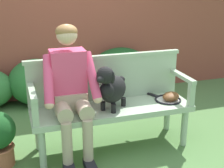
# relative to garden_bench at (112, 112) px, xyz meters

# --- Properties ---
(ground_plane) EXTENTS (40.00, 40.00, 0.00)m
(ground_plane) POSITION_rel_garden_bench_xyz_m (0.00, 0.00, -0.41)
(ground_plane) COLOR #4C753D
(brick_garden_fence) EXTENTS (8.00, 0.30, 2.07)m
(brick_garden_fence) POSITION_rel_garden_bench_xyz_m (0.00, 1.86, 0.62)
(brick_garden_fence) COLOR brown
(brick_garden_fence) RESTS_ON ground
(hedge_bush_far_right) EXTENTS (0.77, 0.72, 0.65)m
(hedge_bush_far_right) POSITION_rel_garden_bench_xyz_m (-0.65, 1.52, -0.08)
(hedge_bush_far_right) COLOR #286B2D
(hedge_bush_far_right) RESTS_ON ground
(hedge_bush_mid_left) EXTENTS (0.95, 0.81, 0.74)m
(hedge_bush_mid_left) POSITION_rel_garden_bench_xyz_m (0.62, 1.49, -0.04)
(hedge_bush_mid_left) COLOR #194C1E
(hedge_bush_mid_left) RESTS_ON ground
(garden_bench) EXTENTS (1.68, 0.52, 0.47)m
(garden_bench) POSITION_rel_garden_bench_xyz_m (0.00, 0.00, 0.00)
(garden_bench) COLOR #9EB793
(garden_bench) RESTS_ON ground
(bench_backrest) EXTENTS (1.72, 0.06, 0.50)m
(bench_backrest) POSITION_rel_garden_bench_xyz_m (0.00, 0.23, 0.32)
(bench_backrest) COLOR #9EB793
(bench_backrest) RESTS_ON garden_bench
(bench_armrest_left_end) EXTENTS (0.06, 0.52, 0.28)m
(bench_armrest_left_end) POSITION_rel_garden_bench_xyz_m (-0.80, -0.09, 0.26)
(bench_armrest_left_end) COLOR #9EB793
(bench_armrest_left_end) RESTS_ON garden_bench
(bench_armrest_right_end) EXTENTS (0.06, 0.52, 0.28)m
(bench_armrest_right_end) POSITION_rel_garden_bench_xyz_m (0.80, -0.09, 0.26)
(bench_armrest_right_end) COLOR #9EB793
(bench_armrest_right_end) RESTS_ON garden_bench
(person_seated) EXTENTS (0.56, 0.66, 1.34)m
(person_seated) POSITION_rel_garden_bench_xyz_m (-0.43, -0.02, 0.33)
(person_seated) COLOR black
(person_seated) RESTS_ON ground
(dog_on_bench) EXTENTS (0.44, 0.41, 0.48)m
(dog_on_bench) POSITION_rel_garden_bench_xyz_m (-0.03, -0.06, 0.30)
(dog_on_bench) COLOR black
(dog_on_bench) RESTS_ON garden_bench
(tennis_racket) EXTENTS (0.42, 0.56, 0.03)m
(tennis_racket) POSITION_rel_garden_bench_xyz_m (0.62, 0.00, 0.07)
(tennis_racket) COLOR black
(tennis_racket) RESTS_ON garden_bench
(baseball_glove) EXTENTS (0.28, 0.27, 0.09)m
(baseball_glove) POSITION_rel_garden_bench_xyz_m (0.67, -0.03, 0.11)
(baseball_glove) COLOR brown
(baseball_glove) RESTS_ON garden_bench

